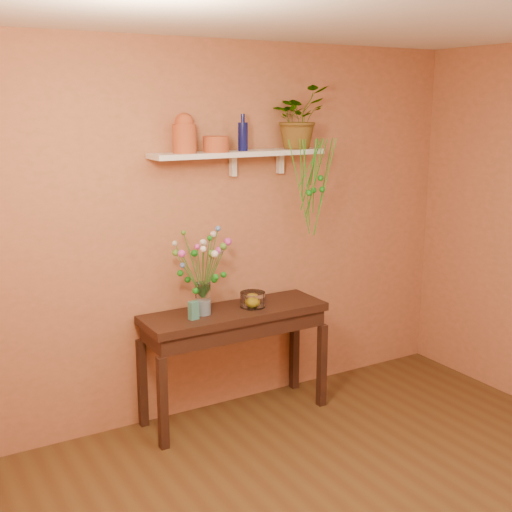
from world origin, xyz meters
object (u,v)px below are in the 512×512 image
(sideboard, at_px, (235,325))
(blue_bottle, at_px, (243,136))
(terracotta_jug, at_px, (184,134))
(glass_vase, at_px, (203,301))
(glass_bowl, at_px, (253,300))
(spider_plant, at_px, (298,117))
(bouquet, at_px, (203,256))

(sideboard, distance_m, blue_bottle, 1.35)
(sideboard, height_order, terracotta_jug, terracotta_jug)
(blue_bottle, xyz_separation_m, glass_vase, (-0.37, -0.08, -1.12))
(blue_bottle, relative_size, glass_bowl, 1.40)
(terracotta_jug, height_order, glass_bowl, terracotta_jug)
(terracotta_jug, height_order, spider_plant, spider_plant)
(spider_plant, bearing_deg, glass_bowl, -165.21)
(sideboard, relative_size, blue_bottle, 5.30)
(glass_vase, height_order, bouquet, bouquet)
(blue_bottle, relative_size, spider_plant, 0.56)
(sideboard, height_order, glass_bowl, glass_bowl)
(spider_plant, bearing_deg, sideboard, -170.07)
(bouquet, bearing_deg, terracotta_jug, 140.29)
(blue_bottle, height_order, glass_vase, blue_bottle)
(terracotta_jug, distance_m, blue_bottle, 0.44)
(blue_bottle, height_order, glass_bowl, blue_bottle)
(blue_bottle, height_order, bouquet, blue_bottle)
(spider_plant, height_order, bouquet, spider_plant)
(sideboard, bearing_deg, glass_bowl, -6.24)
(sideboard, distance_m, glass_bowl, 0.22)
(blue_bottle, bearing_deg, bouquet, -169.30)
(spider_plant, xyz_separation_m, glass_bowl, (-0.45, -0.12, -1.29))
(glass_bowl, bearing_deg, glass_vase, 176.15)
(blue_bottle, bearing_deg, glass_bowl, -82.32)
(blue_bottle, distance_m, glass_vase, 1.19)
(terracotta_jug, height_order, glass_vase, terracotta_jug)
(sideboard, bearing_deg, bouquet, 173.46)
(glass_vase, distance_m, bouquet, 0.32)
(spider_plant, relative_size, glass_bowl, 2.47)
(sideboard, distance_m, glass_vase, 0.33)
(sideboard, relative_size, bouquet, 2.72)
(terracotta_jug, xyz_separation_m, glass_bowl, (0.46, -0.11, -1.19))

